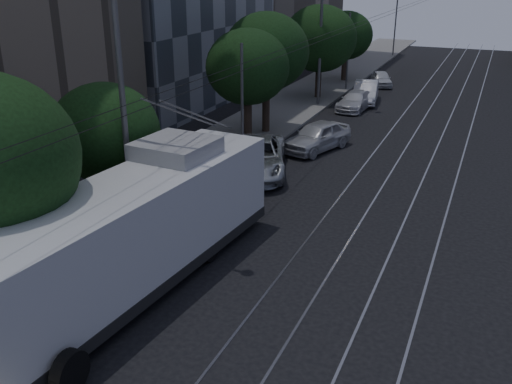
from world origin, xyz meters
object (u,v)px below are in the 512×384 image
at_px(car_white_c, 366,92).
at_px(streetlamp_near, 130,60).
at_px(car_white_a, 317,136).
at_px(car_white_d, 381,79).
at_px(pickup_silver, 256,156).
at_px(car_white_b, 356,101).
at_px(trolleybus, 127,237).
at_px(streetlamp_far, 328,13).

height_order(car_white_c, streetlamp_near, streetlamp_near).
xyz_separation_m(car_white_a, car_white_d, (-0.43, 19.07, -0.17)).
bearing_deg(pickup_silver, car_white_b, 64.43).
xyz_separation_m(trolleybus, car_white_a, (0.92, 16.04, -1.06)).
height_order(car_white_d, streetlamp_near, streetlamp_near).
xyz_separation_m(car_white_d, streetlamp_near, (-1.76, -32.43, 5.94)).
height_order(car_white_b, car_white_d, car_white_b).
bearing_deg(car_white_a, streetlamp_far, 123.14).
relative_size(trolleybus, car_white_b, 3.08).
relative_size(trolleybus, car_white_a, 2.95).
bearing_deg(car_white_a, trolleybus, -74.96).
relative_size(car_white_c, car_white_d, 1.32).
bearing_deg(car_white_d, trolleybus, -111.70).
relative_size(pickup_silver, streetlamp_far, 0.57).
xyz_separation_m(car_white_d, streetlamp_far, (-2.25, -8.94, 5.75)).
xyz_separation_m(pickup_silver, streetlamp_far, (-1.08, 14.83, 5.51)).
bearing_deg(streetlamp_near, trolleybus, -64.69).
bearing_deg(car_white_c, trolleybus, -100.34).
relative_size(car_white_a, streetlamp_near, 0.41).
xyz_separation_m(trolleybus, streetlamp_near, (-1.27, 2.68, 4.71)).
bearing_deg(car_white_b, car_white_d, 95.69).
xyz_separation_m(trolleybus, streetlamp_far, (-1.76, 26.17, 4.52)).
bearing_deg(pickup_silver, car_white_c, 64.74).
bearing_deg(streetlamp_far, car_white_c, 44.10).
distance_m(trolleybus, car_white_b, 26.07).
bearing_deg(pickup_silver, car_white_a, 50.47).
height_order(car_white_b, streetlamp_far, streetlamp_far).
bearing_deg(car_white_d, car_white_b, -110.43).
distance_m(pickup_silver, car_white_b, 14.75).
distance_m(trolleybus, streetlamp_near, 5.57).
xyz_separation_m(pickup_silver, car_white_c, (1.36, 17.19, -0.06)).
distance_m(car_white_c, streetlamp_far, 6.53).
relative_size(car_white_c, streetlamp_far, 0.44).
relative_size(pickup_silver, streetlamp_near, 0.55).
relative_size(car_white_a, car_white_d, 1.28).
distance_m(pickup_silver, streetlamp_far, 15.86).
distance_m(pickup_silver, car_white_d, 23.80).
distance_m(trolleybus, pickup_silver, 11.40).
bearing_deg(pickup_silver, streetlamp_far, 73.43).
distance_m(car_white_c, streetlamp_near, 26.56).
bearing_deg(streetlamp_near, car_white_d, 86.90).
xyz_separation_m(pickup_silver, car_white_a, (1.60, 4.70, -0.06)).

